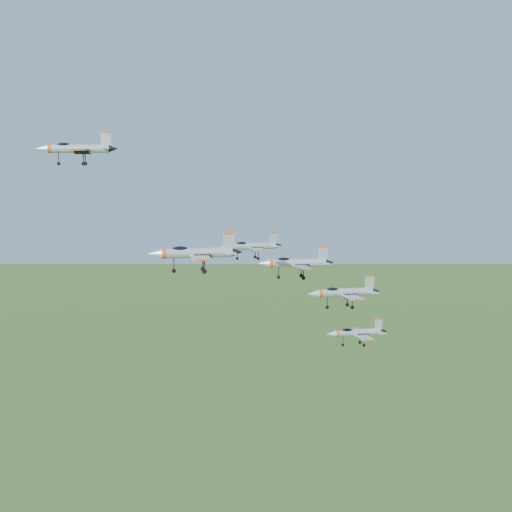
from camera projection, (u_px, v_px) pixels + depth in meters
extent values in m
cylinder|color=#B1B7BF|center=(79.00, 149.00, 120.33)|extent=(10.18, 2.08, 1.46)
cone|color=#B1B7BF|center=(42.00, 149.00, 119.71)|extent=(2.11, 1.58, 1.46)
cone|color=black|center=(114.00, 149.00, 120.93)|extent=(1.65, 1.34, 1.24)
ellipsoid|color=black|center=(63.00, 145.00, 120.00)|extent=(2.53, 1.20, 0.93)
cube|color=#B1B7BF|center=(77.00, 150.00, 117.29)|extent=(2.88, 5.09, 0.16)
cube|color=#B1B7BF|center=(82.00, 151.00, 123.49)|extent=(2.88, 5.09, 0.16)
cube|color=#B1B7BF|center=(106.00, 140.00, 120.60)|extent=(1.69, 0.24, 2.36)
cube|color=#C7500E|center=(106.00, 132.00, 120.43)|extent=(1.24, 0.23, 0.39)
cylinder|color=#B1B7BF|center=(253.00, 246.00, 117.27)|extent=(7.88, 1.86, 1.13)
cone|color=#B1B7BF|center=(225.00, 247.00, 116.08)|extent=(1.66, 1.27, 1.13)
cone|color=black|center=(279.00, 245.00, 118.42)|extent=(1.30, 1.07, 0.96)
ellipsoid|color=black|center=(241.00, 244.00, 116.73)|extent=(1.98, 0.99, 0.72)
cube|color=#B1B7BF|center=(257.00, 249.00, 115.02)|extent=(2.34, 3.99, 0.12)
cube|color=#B1B7BF|center=(250.00, 246.00, 119.67)|extent=(2.34, 3.99, 0.12)
cube|color=#B1B7BF|center=(273.00, 239.00, 118.02)|extent=(1.31, 0.23, 1.82)
cube|color=#C7500E|center=(273.00, 233.00, 117.89)|extent=(0.96, 0.21, 0.30)
cylinder|color=#B1B7BF|center=(197.00, 253.00, 103.70)|extent=(10.26, 1.49, 1.48)
cone|color=#B1B7BF|center=(155.00, 254.00, 102.71)|extent=(2.05, 1.48, 1.48)
cone|color=black|center=(237.00, 252.00, 104.66)|extent=(1.60, 1.26, 1.26)
ellipsoid|color=black|center=(180.00, 249.00, 103.22)|extent=(2.51, 1.07, 0.94)
cube|color=#B1B7BF|center=(201.00, 258.00, 100.66)|extent=(2.63, 5.02, 0.16)
cube|color=#B1B7BF|center=(197.00, 252.00, 106.90)|extent=(2.63, 5.02, 0.16)
cube|color=#B1B7BF|center=(229.00, 242.00, 104.25)|extent=(1.71, 0.14, 2.39)
cube|color=#C7500E|center=(229.00, 233.00, 104.08)|extent=(1.25, 0.16, 0.40)
cylinder|color=#B1B7BF|center=(297.00, 263.00, 128.76)|extent=(10.36, 2.12, 1.49)
cone|color=#B1B7BF|center=(264.00, 263.00, 128.13)|extent=(2.15, 1.61, 1.49)
cone|color=black|center=(330.00, 262.00, 129.37)|extent=(1.68, 1.36, 1.26)
ellipsoid|color=black|center=(284.00, 260.00, 128.43)|extent=(2.58, 1.22, 0.94)
cube|color=#B1B7BF|center=(302.00, 267.00, 125.67)|extent=(2.94, 5.18, 0.16)
cube|color=#B1B7BF|center=(296.00, 262.00, 131.98)|extent=(2.94, 5.18, 0.16)
cube|color=#B1B7BF|center=(323.00, 254.00, 129.03)|extent=(1.72, 0.24, 2.40)
cube|color=#C7500E|center=(323.00, 247.00, 128.86)|extent=(1.26, 0.24, 0.40)
cylinder|color=#B1B7BF|center=(345.00, 292.00, 110.74)|extent=(8.90, 1.94, 1.28)
cone|color=#B1B7BF|center=(313.00, 294.00, 109.49)|extent=(1.86, 1.41, 1.28)
cone|color=black|center=(376.00, 291.00, 111.94)|extent=(1.45, 1.18, 1.08)
ellipsoid|color=black|center=(332.00, 290.00, 110.16)|extent=(2.22, 1.08, 0.81)
cube|color=#B1B7BF|center=(353.00, 297.00, 108.17)|extent=(2.58, 4.47, 0.14)
cube|color=#B1B7BF|center=(340.00, 291.00, 113.46)|extent=(2.58, 4.47, 0.14)
cube|color=#B1B7BF|center=(370.00, 283.00, 111.51)|extent=(1.48, 0.23, 2.06)
cube|color=#C7500E|center=(370.00, 276.00, 111.36)|extent=(1.09, 0.22, 0.34)
cylinder|color=#B1B7BF|center=(358.00, 333.00, 123.75)|extent=(8.29, 1.54, 1.19)
cone|color=#B1B7BF|center=(331.00, 334.00, 122.74)|extent=(1.70, 1.26, 1.19)
cone|color=black|center=(384.00, 331.00, 124.73)|extent=(1.33, 1.07, 1.01)
ellipsoid|color=black|center=(347.00, 331.00, 123.28)|extent=(2.05, 0.94, 0.76)
cube|color=#B1B7BF|center=(364.00, 337.00, 121.33)|extent=(2.28, 4.12, 0.13)
cube|color=#B1B7BF|center=(354.00, 330.00, 126.31)|extent=(2.28, 4.12, 0.13)
cube|color=#B1B7BF|center=(379.00, 325.00, 124.35)|extent=(1.38, 0.17, 1.92)
cube|color=#C7500E|center=(379.00, 319.00, 124.22)|extent=(1.01, 0.17, 0.32)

